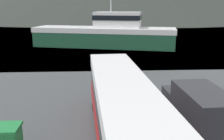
{
  "coord_description": "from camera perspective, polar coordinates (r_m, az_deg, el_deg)",
  "views": [
    {
      "loc": [
        -2.94,
        -3.83,
        6.7
      ],
      "look_at": [
        -1.98,
        14.21,
        2.0
      ],
      "focal_mm": 40.0,
      "sensor_mm": 36.0,
      "label": 1
    }
  ],
  "objects": [
    {
      "name": "water_surface",
      "position": [
        145.46,
        -1.94,
        11.94
      ],
      "size": [
        240.0,
        240.0,
        0.0
      ],
      "primitive_type": "plane",
      "color": "#3D5160",
      "rests_on": "ground"
    },
    {
      "name": "tour_bus",
      "position": [
        11.88,
        2.38,
        -9.27
      ],
      "size": [
        3.31,
        12.97,
        3.38
      ],
      "rotation": [
        0.0,
        0.0,
        0.06
      ],
      "color": "red",
      "rests_on": "ground"
    },
    {
      "name": "delivery_van",
      "position": [
        14.55,
        19.09,
        -8.08
      ],
      "size": [
        2.39,
        6.12,
        2.45
      ],
      "rotation": [
        0.0,
        0.0,
        0.04
      ],
      "color": "#2D2D33",
      "rests_on": "ground"
    },
    {
      "name": "fishing_boat",
      "position": [
        41.5,
        -1.39,
        8.43
      ],
      "size": [
        23.72,
        10.79,
        11.33
      ],
      "rotation": [
        0.0,
        0.0,
        1.33
      ],
      "color": "#1E5138",
      "rests_on": "water_surface"
    },
    {
      "name": "mooring_bollard",
      "position": [
        24.88,
        0.34,
        -0.01
      ],
      "size": [
        0.37,
        0.37,
        0.79
      ],
      "color": "#B29919",
      "rests_on": "ground"
    }
  ]
}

